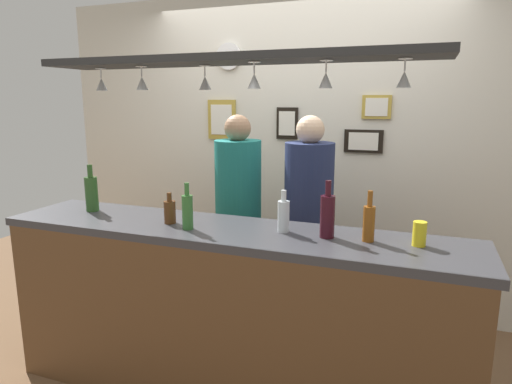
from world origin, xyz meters
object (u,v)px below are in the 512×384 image
bottle_beer_brown_stubby (170,211)px  picture_frame_upper_small (377,107)px  bottle_beer_amber_tall (369,222)px  bottle_wine_dark_red (327,215)px  bottle_soda_clear (284,215)px  picture_frame_crest (287,123)px  person_middle_teal_shirt (238,204)px  wall_clock (229,56)px  bottle_champagne_green (92,193)px  drink_can (419,234)px  bottle_beer_green_import (187,211)px  picture_frame_caricature (222,120)px  person_right_navy_shirt (308,210)px  picture_frame_lower_pair (363,141)px

bottle_beer_brown_stubby → picture_frame_upper_small: (0.98, 1.43, 0.58)m
bottle_beer_amber_tall → bottle_wine_dark_red: bottle_wine_dark_red is taller
bottle_soda_clear → picture_frame_crest: picture_frame_crest is taller
person_middle_teal_shirt → wall_clock: wall_clock is taller
bottle_champagne_green → drink_can: 1.98m
bottle_soda_clear → bottle_beer_green_import: bearing=-164.8°
bottle_beer_green_import → wall_clock: (-0.41, 1.49, 0.96)m
bottle_beer_green_import → wall_clock: wall_clock is taller
picture_frame_caricature → picture_frame_crest: 0.60m
bottle_soda_clear → picture_frame_crest: size_ratio=0.88×
bottle_wine_dark_red → bottle_beer_green_import: (-0.75, -0.12, -0.01)m
bottle_beer_amber_tall → drink_can: bottle_beer_amber_tall is taller
wall_clock → drink_can: bearing=-39.9°
bottle_beer_amber_tall → bottle_soda_clear: bearing=179.4°
drink_can → wall_clock: wall_clock is taller
bottle_beer_brown_stubby → wall_clock: wall_clock is taller
picture_frame_crest → bottle_beer_green_import: bearing=-94.3°
person_right_navy_shirt → picture_frame_upper_small: size_ratio=7.44×
person_middle_teal_shirt → bottle_champagne_green: person_middle_teal_shirt is taller
bottle_champagne_green → picture_frame_upper_small: 2.16m
bottle_wine_dark_red → bottle_soda_clear: bearing=176.4°
picture_frame_caricature → picture_frame_upper_small: bearing=0.0°
bottle_beer_amber_tall → person_middle_teal_shirt: bearing=144.4°
bottle_wine_dark_red → picture_frame_caricature: size_ratio=0.88×
picture_frame_upper_small → wall_clock: size_ratio=1.00×
drink_can → picture_frame_caricature: 2.21m
bottle_champagne_green → picture_frame_upper_small: (1.60, 1.35, 0.53)m
person_middle_teal_shirt → bottle_beer_green_import: (0.07, -0.87, 0.16)m
wall_clock → bottle_beer_green_import: bearing=-74.7°
person_middle_teal_shirt → picture_frame_lower_pair: person_middle_teal_shirt is taller
drink_can → picture_frame_crest: (-1.09, 1.35, 0.45)m
picture_frame_upper_small → wall_clock: 1.30m
bottle_champagne_green → picture_frame_lower_pair: bearing=41.6°
person_right_navy_shirt → picture_frame_upper_small: (0.36, 0.63, 0.70)m
bottle_champagne_green → drink_can: bearing=-0.0°
bottle_beer_amber_tall → picture_frame_upper_small: bearing=95.5°
bottle_champagne_green → wall_clock: size_ratio=1.36×
bottle_beer_brown_stubby → picture_frame_upper_small: picture_frame_upper_small is taller
person_middle_teal_shirt → bottle_wine_dark_red: 1.12m
bottle_soda_clear → picture_frame_lower_pair: 1.41m
bottle_beer_green_import → wall_clock: size_ratio=1.18×
bottle_beer_brown_stubby → person_middle_teal_shirt: bearing=83.6°
bottle_beer_amber_tall → wall_clock: wall_clock is taller
person_middle_teal_shirt → bottle_beer_brown_stubby: size_ratio=9.09×
bottle_champagne_green → bottle_wine_dark_red: size_ratio=1.00×
bottle_beer_amber_tall → picture_frame_crest: 1.66m
drink_can → wall_clock: (-1.61, 1.34, 1.00)m
drink_can → picture_frame_upper_small: (-0.37, 1.35, 0.59)m
bottle_beer_green_import → picture_frame_upper_small: 1.79m
picture_frame_caricature → wall_clock: 0.53m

